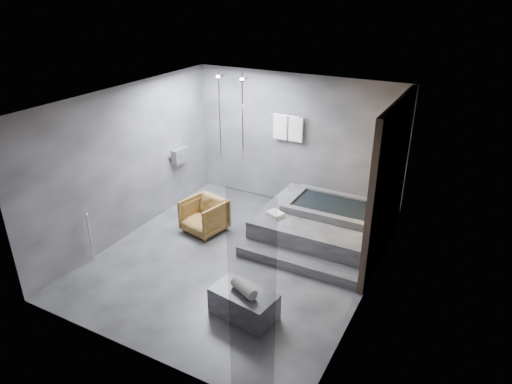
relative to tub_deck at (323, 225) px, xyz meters
The scene contains 7 objects.
room 2.02m from the tub_deck, 118.47° to the right, with size 5.00×5.04×2.82m.
tub_deck is the anchor object (origin of this frame).
tub_step 1.19m from the tub_deck, 90.00° to the right, with size 2.20×0.36×0.18m, color #373639.
concrete_bench 2.69m from the tub_deck, 94.14° to the right, with size 0.94×0.52×0.42m, color #2D2D30.
driftwood_chair 2.26m from the tub_deck, 156.99° to the right, with size 0.71×0.73×0.67m, color #4A3012.
rolled_towel 2.71m from the tub_deck, 93.86° to the right, with size 0.16×0.16×0.44m, color white.
deck_towel 0.96m from the tub_deck, 144.13° to the right, with size 0.29×0.22×0.08m, color white.
Camera 1 is at (3.48, -5.78, 4.41)m, focal length 32.00 mm.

